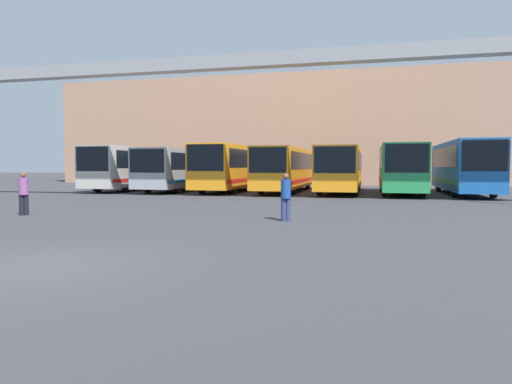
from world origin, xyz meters
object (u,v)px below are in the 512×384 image
(bus_slot_0, at_px, (133,166))
(bus_slot_3, at_px, (287,167))
(bus_slot_1, at_px, (180,167))
(pedestrian_mid_right, at_px, (24,192))
(bus_slot_5, at_px, (400,166))
(bus_slot_6, at_px, (463,165))
(pedestrian_near_left, at_px, (286,196))
(bus_slot_2, at_px, (231,165))
(bus_slot_4, at_px, (341,167))

(bus_slot_0, bearing_deg, bus_slot_3, 5.21)
(bus_slot_1, bearing_deg, pedestrian_mid_right, -86.31)
(bus_slot_3, bearing_deg, bus_slot_5, -7.00)
(bus_slot_5, distance_m, bus_slot_6, 3.91)
(bus_slot_1, xyz_separation_m, bus_slot_3, (7.78, 1.18, 0.03))
(bus_slot_1, distance_m, bus_slot_3, 7.86)
(bus_slot_6, bearing_deg, pedestrian_near_left, -116.89)
(bus_slot_6, distance_m, pedestrian_near_left, 18.87)
(bus_slot_0, distance_m, bus_slot_6, 23.33)
(bus_slot_2, relative_size, bus_slot_6, 0.95)
(bus_slot_0, relative_size, bus_slot_1, 1.02)
(bus_slot_0, bearing_deg, pedestrian_mid_right, -73.64)
(bus_slot_5, relative_size, pedestrian_near_left, 6.62)
(bus_slot_5, bearing_deg, bus_slot_1, -179.19)
(bus_slot_0, relative_size, bus_slot_4, 0.89)
(bus_slot_3, bearing_deg, bus_slot_0, -174.79)
(bus_slot_6, height_order, pedestrian_mid_right, bus_slot_6)
(pedestrian_near_left, bearing_deg, bus_slot_5, 54.84)
(bus_slot_3, bearing_deg, pedestrian_mid_right, -110.39)
(bus_slot_3, xyz_separation_m, pedestrian_mid_right, (-6.69, -18.00, -0.90))
(bus_slot_5, xyz_separation_m, pedestrian_mid_right, (-14.47, -17.05, -0.95))
(bus_slot_2, relative_size, bus_slot_3, 0.86)
(pedestrian_mid_right, bearing_deg, pedestrian_near_left, -36.78)
(bus_slot_3, bearing_deg, bus_slot_6, -2.88)
(bus_slot_3, distance_m, bus_slot_6, 11.68)
(bus_slot_0, relative_size, pedestrian_near_left, 6.49)
(bus_slot_1, distance_m, bus_slot_4, 11.69)
(bus_slot_0, relative_size, bus_slot_6, 0.92)
(bus_slot_1, height_order, pedestrian_near_left, bus_slot_1)
(bus_slot_4, relative_size, pedestrian_mid_right, 7.21)
(bus_slot_2, height_order, pedestrian_mid_right, bus_slot_2)
(bus_slot_6, relative_size, pedestrian_near_left, 7.08)
(pedestrian_mid_right, bearing_deg, bus_slot_1, 53.30)
(pedestrian_mid_right, bearing_deg, bus_slot_4, 18.58)
(pedestrian_near_left, bearing_deg, bus_slot_6, 43.69)
(bus_slot_4, distance_m, bus_slot_6, 7.78)
(bus_slot_6, distance_m, pedestrian_mid_right, 25.33)
(bus_slot_0, bearing_deg, bus_slot_2, 1.42)
(bus_slot_1, bearing_deg, bus_slot_6, 1.74)
(bus_slot_0, height_order, pedestrian_mid_right, bus_slot_0)
(pedestrian_mid_right, bearing_deg, bus_slot_5, 9.30)
(bus_slot_4, xyz_separation_m, pedestrian_mid_right, (-10.58, -17.59, -0.90))
(bus_slot_3, distance_m, pedestrian_mid_right, 19.23)
(bus_slot_2, xyz_separation_m, bus_slot_6, (15.55, 0.28, 0.04))
(bus_slot_0, distance_m, bus_slot_4, 15.56)
(pedestrian_mid_right, bearing_deg, bus_slot_3, 29.23)
(bus_slot_0, distance_m, bus_slot_5, 19.44)
(pedestrian_mid_right, bearing_deg, bus_slot_0, 65.97)
(bus_slot_0, height_order, bus_slot_4, bus_slot_0)
(bus_slot_0, height_order, bus_slot_6, bus_slot_6)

